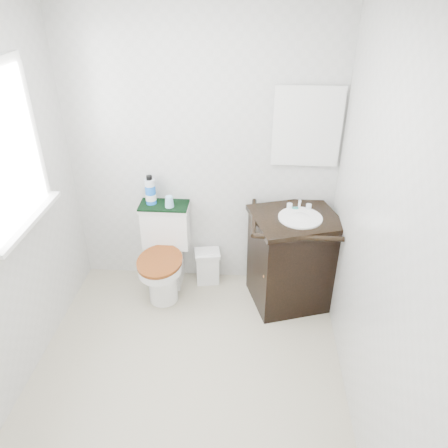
# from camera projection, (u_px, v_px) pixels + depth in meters

# --- Properties ---
(floor) EXTENTS (2.40, 2.40, 0.00)m
(floor) POSITION_uv_depth(u_px,v_px,m) (186.00, 376.00, 3.08)
(floor) COLOR beige
(floor) RESTS_ON ground
(wall_back) EXTENTS (2.40, 0.00, 2.40)m
(wall_back) POSITION_uv_depth(u_px,v_px,m) (202.00, 154.00, 3.51)
(wall_back) COLOR silver
(wall_back) RESTS_ON ground
(wall_front) EXTENTS (2.40, 0.00, 2.40)m
(wall_front) POSITION_uv_depth(u_px,v_px,m) (118.00, 420.00, 1.44)
(wall_front) COLOR silver
(wall_front) RESTS_ON ground
(wall_right) EXTENTS (0.00, 2.40, 2.40)m
(wall_right) POSITION_uv_depth(u_px,v_px,m) (374.00, 239.00, 2.41)
(wall_right) COLOR silver
(wall_right) RESTS_ON ground
(window) EXTENTS (0.02, 0.70, 0.90)m
(window) POSITION_uv_depth(u_px,v_px,m) (2.00, 152.00, 2.58)
(window) COLOR white
(window) RESTS_ON wall_left
(mirror) EXTENTS (0.50, 0.02, 0.60)m
(mirror) POSITION_uv_depth(u_px,v_px,m) (307.00, 127.00, 3.31)
(mirror) COLOR silver
(mirror) RESTS_ON wall_back
(toilet) EXTENTS (0.42, 0.62, 0.77)m
(toilet) POSITION_uv_depth(u_px,v_px,m) (165.00, 257.00, 3.76)
(toilet) COLOR white
(toilet) RESTS_ON floor
(vanity) EXTENTS (0.79, 0.73, 0.92)m
(vanity) POSITION_uv_depth(u_px,v_px,m) (292.00, 257.00, 3.59)
(vanity) COLOR black
(vanity) RESTS_ON floor
(trash_bin) EXTENTS (0.25, 0.21, 0.32)m
(trash_bin) POSITION_uv_depth(u_px,v_px,m) (208.00, 266.00, 3.94)
(trash_bin) COLOR white
(trash_bin) RESTS_ON floor
(towel) EXTENTS (0.41, 0.22, 0.02)m
(towel) POSITION_uv_depth(u_px,v_px,m) (164.00, 205.00, 3.64)
(towel) COLOR black
(towel) RESTS_ON toilet
(mouthwash_bottle) EXTENTS (0.09, 0.09, 0.25)m
(mouthwash_bottle) POSITION_uv_depth(u_px,v_px,m) (150.00, 191.00, 3.60)
(mouthwash_bottle) COLOR blue
(mouthwash_bottle) RESTS_ON towel
(cup) EXTENTS (0.07, 0.07, 0.09)m
(cup) POSITION_uv_depth(u_px,v_px,m) (169.00, 202.00, 3.58)
(cup) COLOR #8FC2EB
(cup) RESTS_ON towel
(soap_bar) EXTENTS (0.08, 0.05, 0.02)m
(soap_bar) POSITION_uv_depth(u_px,v_px,m) (295.00, 208.00, 3.49)
(soap_bar) COLOR #187467
(soap_bar) RESTS_ON vanity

